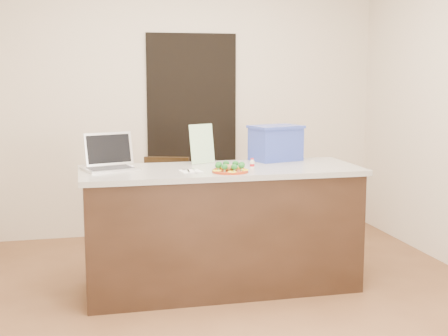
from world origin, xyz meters
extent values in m
plane|color=brown|center=(0.00, 0.00, 0.00)|extent=(4.00, 4.00, 0.00)
plane|color=beige|center=(0.00, 2.00, 1.35)|extent=(4.00, 0.00, 4.00)
plane|color=beige|center=(0.00, -2.00, 1.35)|extent=(4.00, 0.00, 4.00)
cube|color=black|center=(0.10, 1.98, 1.00)|extent=(0.90, 0.02, 2.00)
cube|color=black|center=(0.00, 0.25, 0.44)|extent=(2.00, 0.70, 0.88)
cube|color=beige|center=(0.00, 0.25, 0.90)|extent=(2.06, 0.76, 0.04)
cylinder|color=maroon|center=(0.02, 0.04, 0.93)|extent=(0.26, 0.26, 0.02)
torus|color=maroon|center=(0.02, 0.04, 0.93)|extent=(0.26, 0.26, 0.01)
sphere|color=olive|center=(0.02, 0.04, 0.95)|extent=(0.04, 0.04, 0.04)
sphere|color=olive|center=(0.04, 0.01, 0.95)|extent=(0.04, 0.04, 0.04)
sphere|color=olive|center=(0.05, 0.03, 0.95)|extent=(0.04, 0.04, 0.04)
sphere|color=olive|center=(0.05, 0.05, 0.95)|extent=(0.04, 0.04, 0.04)
sphere|color=olive|center=(0.03, 0.07, 0.95)|extent=(0.04, 0.04, 0.04)
sphere|color=olive|center=(0.01, 0.07, 0.95)|extent=(0.04, 0.04, 0.04)
sphere|color=olive|center=(-0.01, 0.06, 0.95)|extent=(0.04, 0.04, 0.04)
sphere|color=olive|center=(-0.02, 0.04, 0.95)|extent=(0.04, 0.04, 0.04)
sphere|color=olive|center=(-0.01, 0.02, 0.95)|extent=(0.04, 0.04, 0.04)
sphere|color=olive|center=(0.00, 0.01, 0.95)|extent=(0.04, 0.04, 0.04)
ellipsoid|color=#144B1A|center=(-0.05, 0.09, 0.97)|extent=(0.05, 0.05, 0.04)
ellipsoid|color=#144B1A|center=(-0.07, 0.03, 0.97)|extent=(0.05, 0.05, 0.04)
ellipsoid|color=#144B1A|center=(-0.04, -0.03, 0.97)|extent=(0.05, 0.05, 0.04)
ellipsoid|color=#144B1A|center=(0.02, -0.05, 0.97)|extent=(0.05, 0.05, 0.04)
ellipsoid|color=#144B1A|center=(0.08, -0.02, 0.97)|extent=(0.05, 0.05, 0.04)
ellipsoid|color=#144B1A|center=(0.10, 0.05, 0.97)|extent=(0.05, 0.05, 0.04)
ellipsoid|color=#144B1A|center=(0.07, 0.11, 0.97)|extent=(0.05, 0.05, 0.04)
ellipsoid|color=#144B1A|center=(0.01, 0.12, 0.97)|extent=(0.05, 0.05, 0.04)
torus|color=yellow|center=(-0.03, 0.12, 0.94)|extent=(0.06, 0.06, 0.01)
torus|color=yellow|center=(-0.08, 0.02, 0.94)|extent=(0.06, 0.06, 0.01)
torus|color=yellow|center=(0.01, -0.06, 0.94)|extent=(0.06, 0.06, 0.01)
torus|color=yellow|center=(0.11, 0.00, 0.94)|extent=(0.06, 0.06, 0.01)
torus|color=yellow|center=(0.08, 0.11, 0.94)|extent=(0.06, 0.06, 0.01)
cube|color=silver|center=(-0.25, 0.13, 0.92)|extent=(0.16, 0.16, 0.01)
cube|color=silver|center=(-0.27, 0.11, 0.93)|extent=(0.03, 0.13, 0.00)
cube|color=silver|center=(-0.27, 0.18, 0.93)|extent=(0.04, 0.06, 0.00)
cube|color=silver|center=(-0.22, 0.08, 0.93)|extent=(0.02, 0.09, 0.01)
cube|color=silver|center=(-0.22, 0.18, 0.93)|extent=(0.02, 0.11, 0.00)
cylinder|color=silver|center=(0.22, 0.18, 0.95)|extent=(0.03, 0.03, 0.05)
cylinder|color=silver|center=(0.22, 0.18, 0.98)|extent=(0.02, 0.02, 0.01)
cylinder|color=red|center=(0.22, 0.18, 0.99)|extent=(0.03, 0.03, 0.01)
cylinder|color=red|center=(0.22, 0.18, 0.94)|extent=(0.04, 0.04, 0.02)
cube|color=silver|center=(-0.80, 0.34, 0.93)|extent=(0.43, 0.35, 0.02)
cube|color=silver|center=(-0.80, 0.47, 1.06)|extent=(0.37, 0.17, 0.24)
cube|color=black|center=(-0.80, 0.46, 1.06)|extent=(0.33, 0.15, 0.21)
cube|color=#2A2A2C|center=(-0.80, 0.33, 0.94)|extent=(0.35, 0.26, 0.00)
cube|color=white|center=(-0.09, 0.51, 1.07)|extent=(0.21, 0.13, 0.30)
cube|color=#2B3D9D|center=(0.51, 0.54, 1.05)|extent=(0.42, 0.35, 0.26)
cube|color=#2B3D9D|center=(0.51, 0.54, 1.19)|extent=(0.45, 0.37, 0.02)
cube|color=black|center=(-0.28, 0.98, 0.42)|extent=(0.50, 0.50, 0.04)
cube|color=black|center=(-0.28, 1.15, 0.67)|extent=(0.39, 0.16, 0.45)
cylinder|color=black|center=(-0.45, 0.81, 0.21)|extent=(0.03, 0.03, 0.42)
cylinder|color=black|center=(-0.11, 0.81, 0.21)|extent=(0.03, 0.03, 0.42)
cylinder|color=black|center=(-0.45, 1.14, 0.21)|extent=(0.03, 0.03, 0.42)
cylinder|color=black|center=(-0.11, 1.14, 0.21)|extent=(0.03, 0.03, 0.42)
camera|label=1|loc=(-1.02, -4.18, 1.62)|focal=50.00mm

